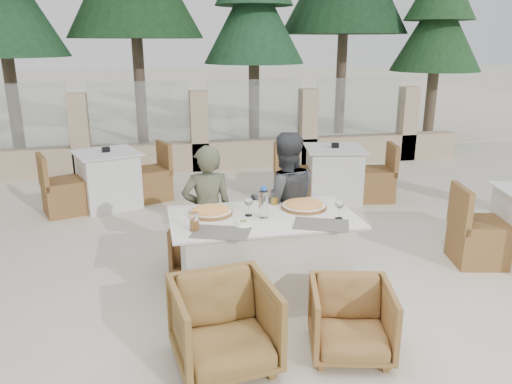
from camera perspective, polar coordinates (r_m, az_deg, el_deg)
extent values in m
plane|color=beige|center=(4.60, 0.18, -11.94)|extent=(80.00, 80.00, 0.00)
cube|color=beige|center=(18.09, -9.52, 9.60)|extent=(30.00, 16.00, 0.01)
cone|color=#1E4726|center=(11.26, -27.13, 17.83)|extent=(2.42, 2.42, 5.50)
cone|color=#204B2B|center=(11.39, -0.24, 18.28)|extent=(2.20, 2.20, 5.00)
cone|color=#214A24|center=(12.23, 19.97, 16.05)|extent=(1.98, 1.98, 4.50)
cube|color=#5E5A51|center=(3.95, -4.02, -4.63)|extent=(0.53, 0.44, 0.00)
cube|color=#5F5B51|center=(4.15, 7.46, -3.68)|extent=(0.53, 0.45, 0.00)
cylinder|color=orange|center=(4.36, -5.14, -2.26)|extent=(0.43, 0.43, 0.05)
cylinder|color=#CE5C1C|center=(4.52, 5.50, -1.54)|extent=(0.45, 0.45, 0.05)
cylinder|color=#C0DBFD|center=(4.23, 0.87, -1.15)|extent=(0.10, 0.10, 0.28)
cylinder|color=#C5701B|center=(3.99, -7.07, -3.37)|extent=(0.08, 0.08, 0.15)
cylinder|color=gold|center=(4.59, 2.12, -0.63)|extent=(0.08, 0.08, 0.13)
imported|color=brown|center=(4.99, -5.83, -6.15)|extent=(0.75, 0.76, 0.54)
imported|color=brown|center=(5.15, 2.23, -5.02)|extent=(0.85, 0.86, 0.60)
imported|color=olive|center=(3.60, -3.66, -14.96)|extent=(0.76, 0.78, 0.64)
imported|color=olive|center=(3.81, 10.81, -14.18)|extent=(0.71, 0.72, 0.54)
imported|color=#4A4E39|center=(4.73, -5.54, -2.47)|extent=(0.48, 0.32, 1.32)
imported|color=#393B3E|center=(4.85, 3.30, -1.33)|extent=(0.70, 0.56, 1.41)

